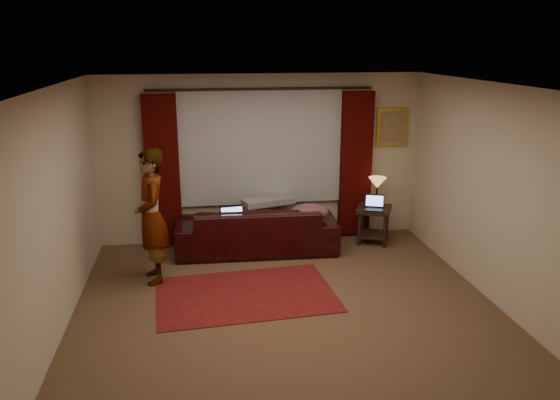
{
  "coord_description": "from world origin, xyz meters",
  "views": [
    {
      "loc": [
        -1.0,
        -5.77,
        3.05
      ],
      "look_at": [
        0.1,
        1.2,
        1.0
      ],
      "focal_mm": 35.0,
      "sensor_mm": 36.0,
      "label": 1
    }
  ],
  "objects_px": {
    "laptop_sofa": "(234,217)",
    "person": "(152,217)",
    "sofa": "(256,220)",
    "laptop_table": "(374,203)",
    "end_table": "(373,225)",
    "tiffany_lamp": "(377,191)"
  },
  "relations": [
    {
      "from": "end_table",
      "to": "person",
      "type": "relative_size",
      "value": 0.33
    },
    {
      "from": "sofa",
      "to": "tiffany_lamp",
      "type": "xyz_separation_m",
      "value": [
        1.92,
        0.17,
        0.32
      ]
    },
    {
      "from": "end_table",
      "to": "laptop_table",
      "type": "relative_size",
      "value": 1.81
    },
    {
      "from": "tiffany_lamp",
      "to": "laptop_table",
      "type": "bearing_deg",
      "value": -115.58
    },
    {
      "from": "laptop_table",
      "to": "person",
      "type": "bearing_deg",
      "value": -146.93
    },
    {
      "from": "sofa",
      "to": "laptop_sofa",
      "type": "relative_size",
      "value": 6.2
    },
    {
      "from": "tiffany_lamp",
      "to": "laptop_table",
      "type": "distance_m",
      "value": 0.3
    },
    {
      "from": "sofa",
      "to": "end_table",
      "type": "xyz_separation_m",
      "value": [
        1.85,
        0.05,
        -0.19
      ]
    },
    {
      "from": "person",
      "to": "end_table",
      "type": "bearing_deg",
      "value": 94.11
    },
    {
      "from": "laptop_sofa",
      "to": "sofa",
      "type": "bearing_deg",
      "value": 23.25
    },
    {
      "from": "laptop_sofa",
      "to": "laptop_table",
      "type": "distance_m",
      "value": 2.16
    },
    {
      "from": "laptop_sofa",
      "to": "end_table",
      "type": "distance_m",
      "value": 2.24
    },
    {
      "from": "sofa",
      "to": "tiffany_lamp",
      "type": "relative_size",
      "value": 5.4
    },
    {
      "from": "end_table",
      "to": "sofa",
      "type": "bearing_deg",
      "value": -178.36
    },
    {
      "from": "laptop_sofa",
      "to": "person",
      "type": "relative_size",
      "value": 0.22
    },
    {
      "from": "laptop_table",
      "to": "sofa",
      "type": "bearing_deg",
      "value": -163.06
    },
    {
      "from": "sofa",
      "to": "end_table",
      "type": "relative_size",
      "value": 4.1
    },
    {
      "from": "end_table",
      "to": "laptop_sofa",
      "type": "bearing_deg",
      "value": -173.24
    },
    {
      "from": "end_table",
      "to": "person",
      "type": "height_order",
      "value": "person"
    },
    {
      "from": "laptop_sofa",
      "to": "laptop_table",
      "type": "relative_size",
      "value": 1.2
    },
    {
      "from": "sofa",
      "to": "person",
      "type": "relative_size",
      "value": 1.35
    },
    {
      "from": "end_table",
      "to": "laptop_table",
      "type": "distance_m",
      "value": 0.42
    }
  ]
}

